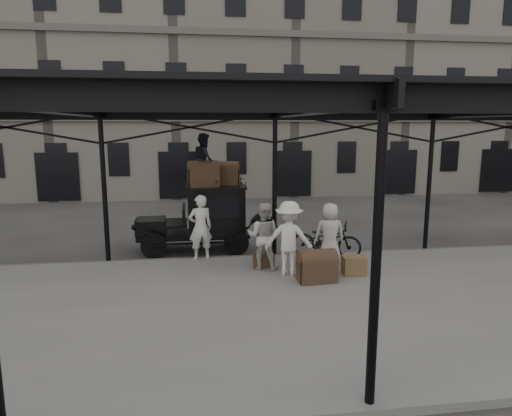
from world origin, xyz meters
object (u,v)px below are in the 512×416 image
Objects in this scene: porter_left at (200,227)px; taxi at (206,215)px; steamer_trunk_roof_near at (203,176)px; porter_official at (263,229)px; bicycle at (326,240)px; steamer_trunk_platform at (317,268)px.

taxi is at bearing -111.19° from porter_left.
porter_official is at bearing -44.32° from steamer_trunk_roof_near.
steamer_trunk_roof_near is (-1.75, 1.24, 1.53)m from porter_official.
bicycle is (3.54, -1.84, -0.50)m from taxi.
taxi is 1.50m from porter_left.
bicycle is at bearing -27.45° from taxi.
taxi is 1.88× the size of porter_left.
porter_official is 2.63m from steamer_trunk_roof_near.
bicycle is 2.24× the size of steamer_trunk_roof_near.
porter_left reaches higher than porter_official.
porter_left is 1.88m from steamer_trunk_roof_near.
porter_official is (1.67, -1.49, -0.21)m from taxi.
steamer_trunk_platform is at bearing 133.89° from porter_official.
steamer_trunk_roof_near reaches higher than porter_left.
porter_left is at bearing -105.73° from steamer_trunk_roof_near.
porter_official is 1.76× the size of steamer_trunk_platform.
steamer_trunk_roof_near is at bearing -109.23° from porter_left.
porter_left reaches higher than steamer_trunk_platform.
steamer_trunk_platform is (2.76, -3.67, -2.02)m from steamer_trunk_roof_near.
steamer_trunk_roof_near is at bearing -14.03° from porter_official.
steamer_trunk_platform is at bearing -179.45° from bicycle.
taxi is at bearing 62.89° from steamer_trunk_roof_near.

